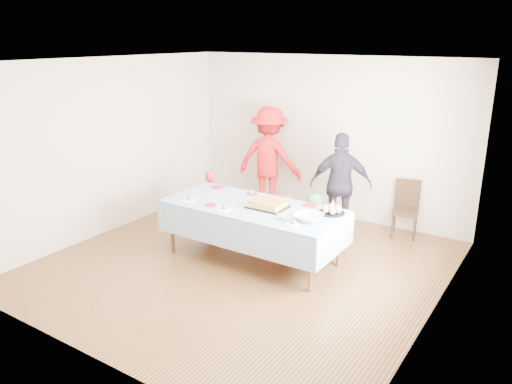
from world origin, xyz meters
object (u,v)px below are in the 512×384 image
(party_table, at_px, (253,209))
(adult_left, at_px, (269,159))
(birthday_cake, at_px, (268,205))
(dining_chair, at_px, (406,205))

(party_table, bearing_deg, adult_left, 115.84)
(birthday_cake, distance_m, dining_chair, 2.39)
(party_table, distance_m, adult_left, 2.18)
(party_table, relative_size, dining_chair, 2.84)
(dining_chair, height_order, adult_left, adult_left)
(party_table, distance_m, birthday_cake, 0.24)
(adult_left, bearing_deg, birthday_cake, 114.00)
(dining_chair, bearing_deg, party_table, -139.17)
(dining_chair, bearing_deg, adult_left, 169.28)
(dining_chair, distance_m, adult_left, 2.50)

